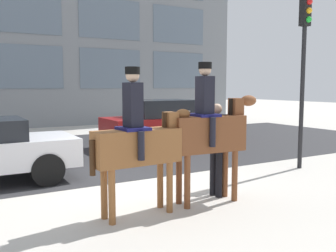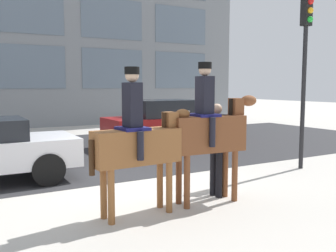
% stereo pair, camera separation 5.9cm
% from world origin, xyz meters
% --- Properties ---
extents(ground_plane, '(80.00, 80.00, 0.00)m').
position_xyz_m(ground_plane, '(0.00, 0.00, 0.00)').
color(ground_plane, beige).
extents(road_surface, '(25.33, 8.50, 0.01)m').
position_xyz_m(road_surface, '(0.00, 4.75, 0.00)').
color(road_surface, '#2D2D30').
rests_on(road_surface, ground_plane).
extents(mounted_horse_lead, '(1.87, 0.65, 2.44)m').
position_xyz_m(mounted_horse_lead, '(-0.73, -1.59, 1.23)').
color(mounted_horse_lead, brown).
rests_on(mounted_horse_lead, ground_plane).
extents(mounted_horse_companion, '(1.87, 0.65, 2.56)m').
position_xyz_m(mounted_horse_companion, '(0.69, -1.59, 1.34)').
color(mounted_horse_companion, brown).
rests_on(mounted_horse_companion, ground_plane).
extents(pedestrian_bystander, '(0.82, 0.50, 1.81)m').
position_xyz_m(pedestrian_bystander, '(1.01, -1.38, 1.07)').
color(pedestrian_bystander, black).
rests_on(pedestrian_bystander, ground_plane).
extents(street_car_far_lane, '(4.34, 1.92, 1.65)m').
position_xyz_m(street_car_far_lane, '(3.24, 4.65, 0.83)').
color(street_car_far_lane, maroon).
rests_on(street_car_far_lane, ground_plane).
extents(traffic_light, '(0.24, 0.29, 4.36)m').
position_xyz_m(traffic_light, '(4.47, -0.46, 2.90)').
color(traffic_light, black).
rests_on(traffic_light, ground_plane).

